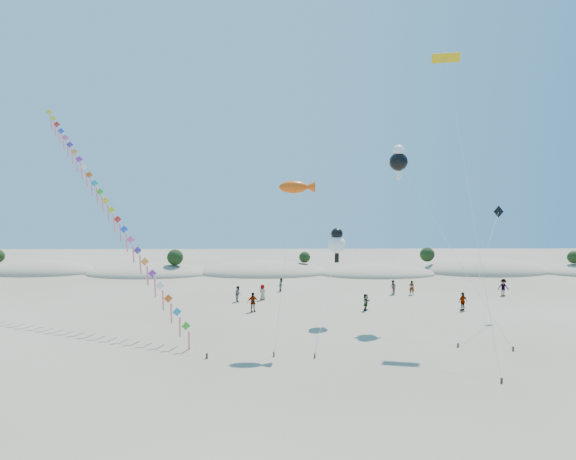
% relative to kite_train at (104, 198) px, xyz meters
% --- Properties ---
extents(ground, '(160.00, 160.00, 0.00)m').
position_rel_kite_train_xyz_m(ground, '(12.79, -19.39, -10.48)').
color(ground, '#7D6D57').
rests_on(ground, ground).
extents(dune_ridge, '(145.30, 11.49, 5.57)m').
position_rel_kite_train_xyz_m(dune_ridge, '(13.85, 25.74, -10.37)').
color(dune_ridge, gray).
rests_on(dune_ridge, ground).
extents(kite_train, '(20.48, 21.49, 20.49)m').
position_rel_kite_train_xyz_m(kite_train, '(0.00, 0.00, 0.00)').
color(kite_train, '#3F2D1E').
rests_on(kite_train, ground).
extents(fish_kite, '(3.00, 4.30, 11.71)m').
position_rel_kite_train_xyz_m(fish_kite, '(16.67, -7.24, 0.74)').
color(fish_kite, '#3F2D1E').
rests_on(fish_kite, ground).
extents(cartoon_kite_low, '(3.35, 10.76, 7.97)m').
position_rel_kite_train_xyz_m(cartoon_kite_low, '(20.23, -1.45, -3.75)').
color(cartoon_kite_low, '#3F2D1E').
rests_on(cartoon_kite_low, ground).
extents(cartoon_kite_high, '(6.71, 10.73, 15.12)m').
position_rel_kite_train_xyz_m(cartoon_kite_high, '(25.73, -0.18, 3.34)').
color(cartoon_kite_high, '#3F2D1E').
rests_on(cartoon_kite_high, ground).
extents(parafoil_kite, '(2.40, 14.49, 22.46)m').
position_rel_kite_train_xyz_m(parafoil_kite, '(29.10, -2.19, 11.09)').
color(parafoil_kite, '#3F2D1E').
rests_on(parafoil_kite, ground).
extents(dark_kite, '(7.92, 10.63, 9.83)m').
position_rel_kite_train_xyz_m(dark_kite, '(33.36, -1.45, -3.53)').
color(dark_kite, '#3F2D1E').
rests_on(dark_kite, ground).
extents(beachgoers, '(29.50, 10.95, 1.81)m').
position_rel_kite_train_xyz_m(beachgoers, '(24.22, 6.40, -9.65)').
color(beachgoers, slate).
rests_on(beachgoers, ground).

